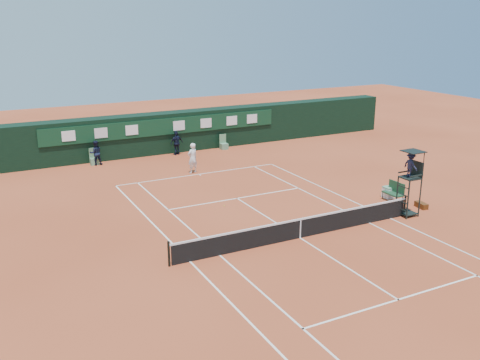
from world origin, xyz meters
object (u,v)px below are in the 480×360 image
cooler (389,192)px  tennis_net (300,228)px  player_bench (394,191)px  player (193,158)px  umpire_chair (411,170)px

cooler → tennis_net: bearing=-161.5°
player_bench → player: bearing=126.7°
umpire_chair → cooler: 3.58m
player_bench → cooler: (0.13, 0.58, -0.27)m
tennis_net → player_bench: (7.56, 2.00, 0.09)m
tennis_net → player: (-0.21, 12.40, 0.49)m
player_bench → cooler: 0.66m
umpire_chair → cooler: umpire_chair is taller
umpire_chair → player: 14.23m
umpire_chair → cooler: (1.16, 2.63, -2.13)m
tennis_net → player: size_ratio=6.45×
tennis_net → player: bearing=91.0°
tennis_net → umpire_chair: bearing=-0.4°
player → tennis_net: bearing=74.4°
umpire_chair → player: size_ratio=1.71×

